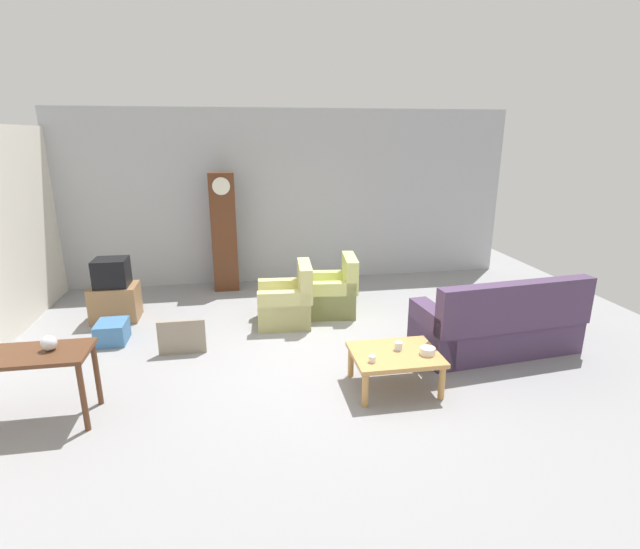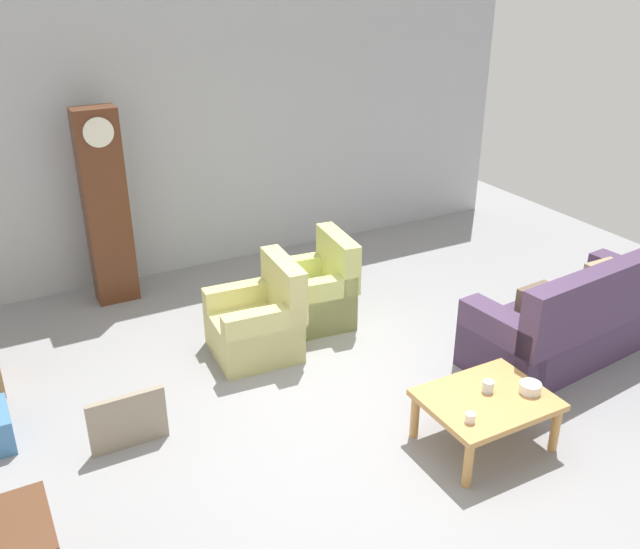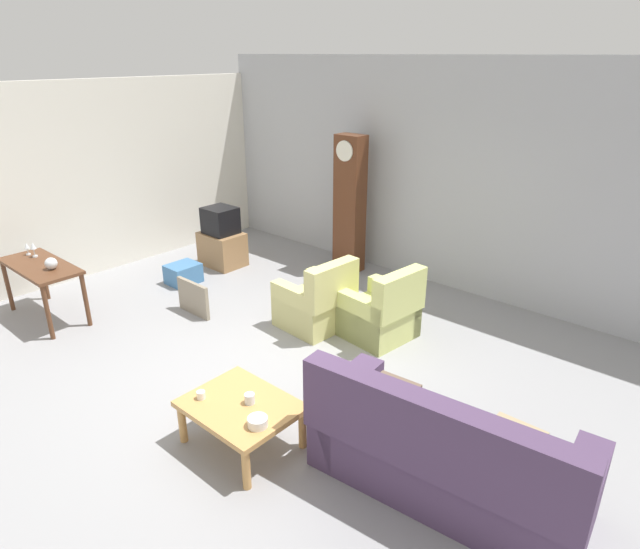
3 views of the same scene
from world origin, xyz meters
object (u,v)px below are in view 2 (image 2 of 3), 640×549
Objects in this scene: armchair_olive_near at (258,324)px; grandfather_clock at (106,208)px; couch_floral at (574,321)px; armchair_olive_far at (314,294)px; cup_white_porcelain at (470,418)px; framed_picture_leaning at (128,421)px; coffee_table_wood at (486,404)px; cup_blue_rimmed at (488,386)px; bowl_white_stacked at (530,388)px.

grandfather_clock is at bearing 117.12° from armchair_olive_near.
armchair_olive_near is at bearing 150.88° from couch_floral.
armchair_olive_far is 2.58m from cup_white_porcelain.
cup_white_porcelain reaches higher than framed_picture_leaning.
coffee_table_wood is 0.37m from cup_white_porcelain.
couch_floral reaches higher than framed_picture_leaning.
framed_picture_leaning is 7.97× the size of cup_white_porcelain.
cup_white_porcelain is at bearing -157.06° from couch_floral.
cup_blue_rimmed is (2.49, -1.22, 0.24)m from framed_picture_leaning.
framed_picture_leaning is at bearing 153.98° from cup_blue_rimmed.
couch_floral reaches higher than cup_white_porcelain.
cup_white_porcelain reaches higher than coffee_table_wood.
bowl_white_stacked is (0.65, 0.07, 0.00)m from cup_white_porcelain.
armchair_olive_near is 1.53× the size of framed_picture_leaning.
coffee_table_wood is 0.45× the size of grandfather_clock.
cup_blue_rimmed is 0.32m from bowl_white_stacked.
armchair_olive_far reaches higher than bowl_white_stacked.
grandfather_clock is at bearing 117.15° from cup_blue_rimmed.
framed_picture_leaning is at bearing 152.37° from coffee_table_wood.
armchair_olive_far reaches higher than coffee_table_wood.
armchair_olive_far is at bearing 96.90° from cup_blue_rimmed.
armchair_olive_near is 0.96× the size of coffee_table_wood.
cup_white_porcelain is at bearing -150.84° from coffee_table_wood.
cup_blue_rimmed is at bearing 47.53° from coffee_table_wood.
grandfather_clock is at bearing 137.29° from couch_floral.
cup_blue_rimmed is at bearing 32.50° from cup_white_porcelain.
couch_floral is 3.63× the size of framed_picture_leaning.
armchair_olive_far reaches higher than framed_picture_leaning.
cup_white_porcelain is at bearing -173.60° from bowl_white_stacked.
framed_picture_leaning is at bearing -150.79° from armchair_olive_near.
cup_white_porcelain is (-1.93, -0.82, 0.11)m from couch_floral.
armchair_olive_far is 2.57m from bowl_white_stacked.
grandfather_clock is (-0.92, 1.80, 0.76)m from armchair_olive_near.
armchair_olive_near is at bearing 115.28° from coffee_table_wood.
cup_white_porcelain is at bearing -91.92° from armchair_olive_far.
cup_white_porcelain is at bearing -147.50° from cup_blue_rimmed.
armchair_olive_near is (-2.60, 1.45, -0.05)m from couch_floral.
armchair_olive_near and armchair_olive_far have the same top height.
armchair_olive_far is 2.41m from coffee_table_wood.
cup_blue_rimmed is (-1.56, -0.58, 0.12)m from couch_floral.
armchair_olive_near is 1.00× the size of armchair_olive_far.
grandfather_clock is at bearing 116.14° from coffee_table_wood.
bowl_white_stacked is at bearing -17.15° from coffee_table_wood.
armchair_olive_far is 2.48m from framed_picture_leaning.
cup_white_porcelain is at bearing -34.36° from framed_picture_leaning.
grandfather_clock is at bearing 78.59° from framed_picture_leaning.
armchair_olive_far is at bearing -41.62° from grandfather_clock.
grandfather_clock reaches higher than cup_white_porcelain.
cup_white_porcelain is 0.45× the size of bowl_white_stacked.
armchair_olive_near is 0.43× the size of grandfather_clock.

